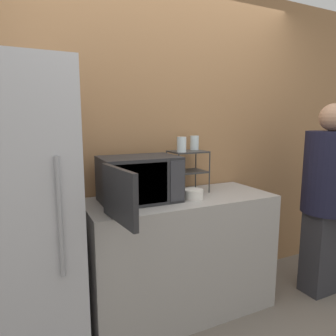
% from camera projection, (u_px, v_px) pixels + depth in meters
% --- Properties ---
extents(ground_plane, '(12.00, 12.00, 0.00)m').
position_uv_depth(ground_plane, '(200.00, 332.00, 2.13)').
color(ground_plane, '#6B6056').
extents(wall_back, '(8.00, 0.06, 2.60)m').
position_uv_depth(wall_back, '(163.00, 143.00, 2.49)').
color(wall_back, '#9E7047').
rests_on(wall_back, ground_plane).
extents(counter, '(1.42, 0.59, 0.92)m').
position_uv_depth(counter, '(181.00, 255.00, 2.32)').
color(counter, '#9E9993').
rests_on(counter, ground_plane).
extents(microwave, '(0.58, 0.79, 0.32)m').
position_uv_depth(microwave, '(138.00, 180.00, 2.09)').
color(microwave, '#262628').
rests_on(microwave, counter).
extents(dish_rack, '(0.28, 0.22, 0.33)m').
position_uv_depth(dish_rack, '(188.00, 162.00, 2.38)').
color(dish_rack, '#333333').
rests_on(dish_rack, counter).
extents(glass_front_left, '(0.07, 0.07, 0.12)m').
position_uv_depth(glass_front_left, '(182.00, 144.00, 2.27)').
color(glass_front_left, silver).
rests_on(glass_front_left, dish_rack).
extents(glass_back_right, '(0.07, 0.07, 0.12)m').
position_uv_depth(glass_back_right, '(194.00, 143.00, 2.45)').
color(glass_back_right, silver).
rests_on(glass_back_right, dish_rack).
extents(bowl, '(0.14, 0.14, 0.07)m').
position_uv_depth(bowl, '(194.00, 194.00, 2.19)').
color(bowl, silver).
rests_on(bowl, counter).
extents(person, '(0.41, 0.41, 1.63)m').
position_uv_depth(person, '(327.00, 192.00, 2.52)').
color(person, '#2D2D33').
rests_on(person, ground_plane).
extents(refrigerator, '(0.66, 0.68, 1.82)m').
position_uv_depth(refrigerator, '(19.00, 221.00, 1.76)').
color(refrigerator, '#B7B7BC').
rests_on(refrigerator, ground_plane).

